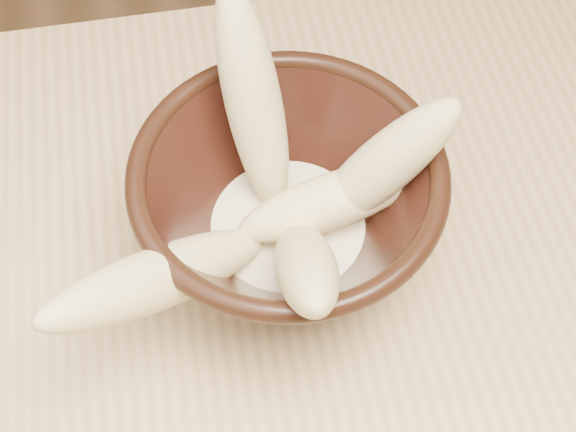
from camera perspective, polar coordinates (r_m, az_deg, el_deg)
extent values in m
cylinder|color=black|center=(0.57, 0.00, -2.52)|extent=(0.09, 0.09, 0.01)
cylinder|color=black|center=(0.55, 0.00, -1.48)|extent=(0.09, 0.09, 0.01)
torus|color=black|center=(0.49, 0.00, 2.99)|extent=(0.20, 0.20, 0.01)
cylinder|color=beige|center=(0.55, 0.00, -0.97)|extent=(0.11, 0.11, 0.02)
ellipsoid|color=#CFB97A|center=(0.51, -2.47, 8.08)|extent=(0.06, 0.11, 0.16)
ellipsoid|color=#CFB97A|center=(0.47, -8.79, -4.23)|extent=(0.16, 0.13, 0.13)
ellipsoid|color=#CFB97A|center=(0.51, 6.63, 3.42)|extent=(0.11, 0.04, 0.13)
ellipsoid|color=#CFB97A|center=(0.52, 3.09, 1.06)|extent=(0.13, 0.05, 0.05)
ellipsoid|color=#CFB97A|center=(0.47, 1.25, -3.61)|extent=(0.05, 0.13, 0.12)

